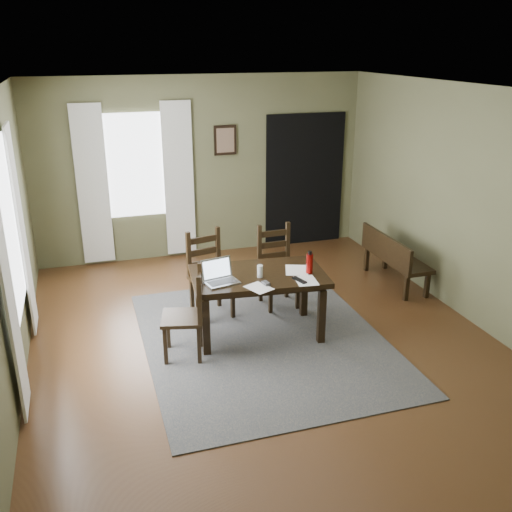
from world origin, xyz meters
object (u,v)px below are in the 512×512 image
object	(u,v)px
chair_back_left	(209,275)
chair_back_right	(278,267)
laptop	(219,276)
water_bottle	(310,263)
dining_table	(258,281)
bench	(393,255)
chair_end	(187,315)

from	to	relation	value
chair_back_left	chair_back_right	distance (m)	0.88
chair_back_right	laptop	world-z (taller)	chair_back_right
laptop	water_bottle	size ratio (longest dim) A/B	1.55
dining_table	chair_back_left	xyz separation A→B (m)	(-0.41, 0.66, -0.14)
chair_back_left	laptop	bearing A→B (deg)	-106.99
dining_table	bench	distance (m)	2.33
dining_table	chair_end	size ratio (longest dim) A/B	1.59
chair_back_right	bench	bearing A→B (deg)	2.53
dining_table	chair_back_right	bearing A→B (deg)	61.42
chair_end	chair_back_right	xyz separation A→B (m)	(1.32, 0.94, 0.02)
chair_end	laptop	bearing A→B (deg)	126.45
chair_back_right	water_bottle	distance (m)	0.92
chair_back_right	chair_back_left	bearing A→B (deg)	-179.73
bench	laptop	distance (m)	2.81
dining_table	chair_back_right	size ratio (longest dim) A/B	1.52
dining_table	bench	xyz separation A→B (m)	(2.17, 0.82, -0.23)
dining_table	laptop	size ratio (longest dim) A/B	3.90
chair_back_left	laptop	size ratio (longest dim) A/B	2.62
chair_back_left	laptop	distance (m)	0.80
dining_table	laptop	world-z (taller)	laptop
chair_back_right	bench	distance (m)	1.71
water_bottle	bench	bearing A→B (deg)	30.87
dining_table	chair_back_right	world-z (taller)	chair_back_right
dining_table	chair_back_left	size ratio (longest dim) A/B	1.49
dining_table	laptop	distance (m)	0.49
chair_end	chair_back_left	world-z (taller)	chair_back_left
dining_table	chair_back_left	bearing A→B (deg)	127.32
chair_end	laptop	size ratio (longest dim) A/B	2.45
bench	chair_back_right	bearing A→B (deg)	94.45
chair_end	bench	xyz separation A→B (m)	(3.02, 1.07, -0.05)
dining_table	water_bottle	distance (m)	0.60
dining_table	chair_end	bearing A→B (deg)	-158.22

